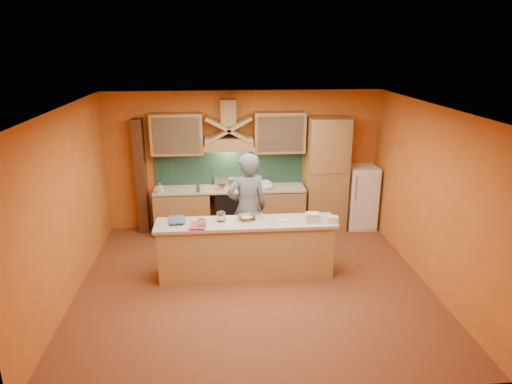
{
  "coord_description": "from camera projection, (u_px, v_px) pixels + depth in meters",
  "views": [
    {
      "loc": [
        -0.52,
        -6.48,
        3.67
      ],
      "look_at": [
        0.11,
        0.9,
        1.24
      ],
      "focal_mm": 32.0,
      "sensor_mm": 36.0,
      "label": 1
    }
  ],
  "objects": [
    {
      "name": "person",
      "position": [
        247.0,
        209.0,
        7.76
      ],
      "size": [
        0.81,
        0.64,
        1.96
      ],
      "primitive_type": "imported",
      "rotation": [
        0.0,
        0.0,
        3.4
      ],
      "color": "slate",
      "rests_on": "floor"
    },
    {
      "name": "soap_bottle_b",
      "position": [
        198.0,
        187.0,
        8.8
      ],
      "size": [
        0.12,
        0.12,
        0.22
      ],
      "primitive_type": "imported",
      "rotation": [
        0.0,
        0.0,
        0.62
      ],
      "color": "#304F85",
      "rests_on": "counter_top"
    },
    {
      "name": "pot_large",
      "position": [
        222.0,
        187.0,
        9.0
      ],
      "size": [
        0.26,
        0.26,
        0.14
      ],
      "primitive_type": "cylinder",
      "rotation": [
        0.0,
        0.0,
        0.14
      ],
      "color": "silver",
      "rests_on": "stove"
    },
    {
      "name": "fridge",
      "position": [
        361.0,
        197.0,
        9.4
      ],
      "size": [
        0.58,
        0.6,
        1.3
      ],
      "primitive_type": "cube",
      "color": "white",
      "rests_on": "floor"
    },
    {
      "name": "upper_cabinet_left",
      "position": [
        177.0,
        134.0,
        8.8
      ],
      "size": [
        1.0,
        0.35,
        0.8
      ],
      "primitive_type": "cube",
      "color": "#A17B49",
      "rests_on": "wall_back"
    },
    {
      "name": "jar_large",
      "position": [
        221.0,
        217.0,
        7.31
      ],
      "size": [
        0.14,
        0.14,
        0.15
      ],
      "primitive_type": "cylinder",
      "rotation": [
        0.0,
        0.0,
        0.02
      ],
      "color": "white",
      "rests_on": "island_top"
    },
    {
      "name": "ceiling",
      "position": [
        253.0,
        108.0,
        6.45
      ],
      "size": [
        5.5,
        5.0,
        0.01
      ],
      "primitive_type": "cube",
      "color": "white",
      "rests_on": "wall_back"
    },
    {
      "name": "wall_right",
      "position": [
        429.0,
        196.0,
        7.11
      ],
      "size": [
        0.02,
        5.0,
        2.8
      ],
      "primitive_type": "cube",
      "color": "orange",
      "rests_on": "floor"
    },
    {
      "name": "floor",
      "position": [
        254.0,
        283.0,
        7.32
      ],
      "size": [
        5.5,
        5.0,
        0.01
      ],
      "primitive_type": "cube",
      "color": "brown",
      "rests_on": "ground"
    },
    {
      "name": "grocery_bag_b",
      "position": [
        333.0,
        219.0,
        7.27
      ],
      "size": [
        0.17,
        0.13,
        0.1
      ],
      "primitive_type": "cube",
      "rotation": [
        0.0,
        0.0,
        -0.03
      ],
      "color": "beige",
      "rests_on": "island_top"
    },
    {
      "name": "base_cabinet_right",
      "position": [
        277.0,
        209.0,
        9.33
      ],
      "size": [
        1.1,
        0.6,
        0.86
      ],
      "primitive_type": "cube",
      "color": "#A17B49",
      "rests_on": "floor"
    },
    {
      "name": "range_hood",
      "position": [
        229.0,
        143.0,
        8.86
      ],
      "size": [
        0.92,
        0.5,
        0.24
      ],
      "primitive_type": "cube",
      "color": "#A17B49",
      "rests_on": "wall_back"
    },
    {
      "name": "cloth",
      "position": [
        283.0,
        220.0,
        7.36
      ],
      "size": [
        0.25,
        0.2,
        0.02
      ],
      "primitive_type": "cube",
      "rotation": [
        0.0,
        0.0,
        0.11
      ],
      "color": "beige",
      "rests_on": "island_top"
    },
    {
      "name": "wall_front",
      "position": [
        274.0,
        284.0,
        4.52
      ],
      "size": [
        5.5,
        0.02,
        2.8
      ],
      "primitive_type": "cube",
      "color": "orange",
      "rests_on": "floor"
    },
    {
      "name": "island_top",
      "position": [
        246.0,
        223.0,
        7.31
      ],
      "size": [
        2.9,
        0.62,
        0.05
      ],
      "primitive_type": "cube",
      "color": "#B8AF9C",
      "rests_on": "island_body"
    },
    {
      "name": "base_cabinet_left",
      "position": [
        183.0,
        212.0,
        9.17
      ],
      "size": [
        1.1,
        0.6,
        0.86
      ],
      "primitive_type": "cube",
      "color": "#A17B49",
      "rests_on": "floor"
    },
    {
      "name": "mixing_bowl",
      "position": [
        247.0,
        217.0,
        7.4
      ],
      "size": [
        0.33,
        0.33,
        0.07
      ],
      "primitive_type": "imported",
      "rotation": [
        0.0,
        0.0,
        0.22
      ],
      "color": "silver",
      "rests_on": "island_top"
    },
    {
      "name": "wall_left",
      "position": [
        66.0,
        206.0,
        6.66
      ],
      "size": [
        0.02,
        5.0,
        2.8
      ],
      "primitive_type": "cube",
      "color": "orange",
      "rests_on": "floor"
    },
    {
      "name": "kitchen_scale",
      "position": [
        258.0,
        217.0,
        7.39
      ],
      "size": [
        0.11,
        0.11,
        0.09
      ],
      "primitive_type": "cube",
      "rotation": [
        0.0,
        0.0,
        -0.06
      ],
      "color": "white",
      "rests_on": "island_top"
    },
    {
      "name": "jar_small",
      "position": [
        202.0,
        223.0,
        7.06
      ],
      "size": [
        0.15,
        0.15,
        0.13
      ],
      "primitive_type": "cylinder",
      "rotation": [
        0.0,
        0.0,
        0.3
      ],
      "color": "white",
      "rests_on": "island_top"
    },
    {
      "name": "bowl_back",
      "position": [
        266.0,
        187.0,
        9.01
      ],
      "size": [
        0.29,
        0.29,
        0.07
      ],
      "primitive_type": "imported",
      "rotation": [
        0.0,
        0.0,
        0.38
      ],
      "color": "white",
      "rests_on": "counter_top"
    },
    {
      "name": "upper_cabinet_right",
      "position": [
        279.0,
        132.0,
        8.96
      ],
      "size": [
        1.0,
        0.35,
        0.8
      ],
      "primitive_type": "cube",
      "color": "#A17B49",
      "rests_on": "wall_back"
    },
    {
      "name": "trim_column_left",
      "position": [
        141.0,
        177.0,
        9.02
      ],
      "size": [
        0.2,
        0.3,
        2.3
      ],
      "primitive_type": "cube",
      "color": "#472816",
      "rests_on": "floor"
    },
    {
      "name": "pot_small",
      "position": [
        233.0,
        184.0,
        9.18
      ],
      "size": [
        0.23,
        0.23,
        0.14
      ],
      "primitive_type": "cylinder",
      "rotation": [
        0.0,
        0.0,
        0.05
      ],
      "color": "#BBBAC1",
      "rests_on": "stove"
    },
    {
      "name": "soap_bottle_a",
      "position": [
        160.0,
        188.0,
        8.76
      ],
      "size": [
        0.11,
        0.12,
        0.2
      ],
      "primitive_type": "imported",
      "rotation": [
        0.0,
        0.0,
        -0.35
      ],
      "color": "silver",
      "rests_on": "counter_top"
    },
    {
      "name": "book_upper",
      "position": [
        169.0,
        220.0,
        7.26
      ],
      "size": [
        0.28,
        0.36,
        0.03
      ],
      "primitive_type": "imported",
      "rotation": [
        0.0,
        0.0,
        0.08
      ],
      "color": "#3C5584",
      "rests_on": "island_top"
    },
    {
      "name": "stove",
      "position": [
        230.0,
        210.0,
        9.24
      ],
      "size": [
        0.6,
        0.58,
        0.9
      ],
      "primitive_type": "cube",
      "color": "black",
      "rests_on": "floor"
    },
    {
      "name": "island_body",
      "position": [
        246.0,
        250.0,
        7.46
      ],
      "size": [
        2.8,
        0.55,
        0.88
      ],
      "primitive_type": "cube",
      "color": "tan",
      "rests_on": "floor"
    },
    {
      "name": "grocery_bag_a",
      "position": [
        313.0,
        217.0,
        7.3
      ],
      "size": [
        0.22,
        0.18,
        0.14
      ],
      "primitive_type": "cube",
      "rotation": [
        0.0,
        0.0,
        -0.06
      ],
      "color": "beige",
      "rests_on": "island_top"
    },
    {
      "name": "backsplash",
      "position": [
        229.0,
        168.0,
        9.26
      ],
      "size": [
        3.0,
        0.03,
        0.7
      ],
      "primitive_type": "cube",
      "color": "#193830",
      "rests_on": "wall_back"
    },
    {
      "name": "hood_chimney",
      "position": [
        228.0,
        112.0,
        8.78
      ],
      "size": [
        0.3,
        0.3,
        0.5
      ],
      "primitive_type": "cube",
      "color": "#A17B49",
      "rests_on": "wall_back"
    },
    {
      "name": "pantry_column",
      "position": [
        326.0,
        174.0,
        9.18
      ],
      "size": [
        0.8,
        0.6,
        2.3
      ],
      "primitive_type": "cube",
      "color": "#A17B49",
      "rests_on": "floor"
    },
    {
      "name": "wall_back",
      "position": [
        244.0,
        160.0,
        9.26
      ],
      "size": [
        5.5,
        0.02,
        2.8
      ],
      "primitive_type": "cube",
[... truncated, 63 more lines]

